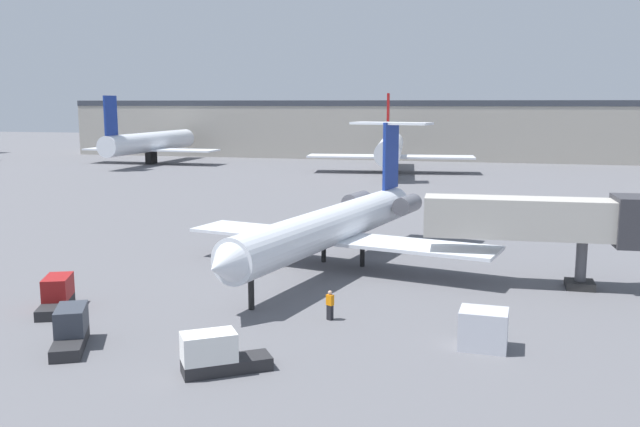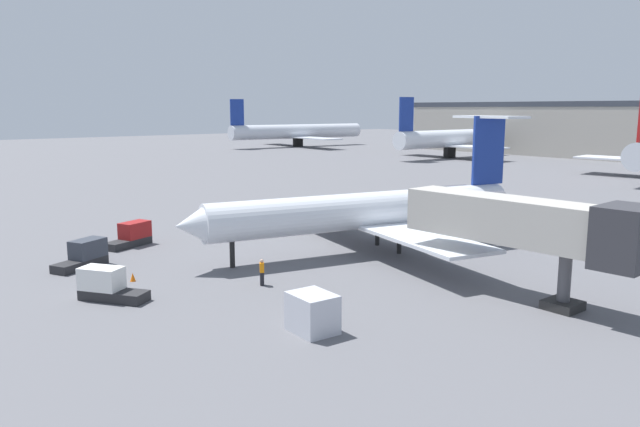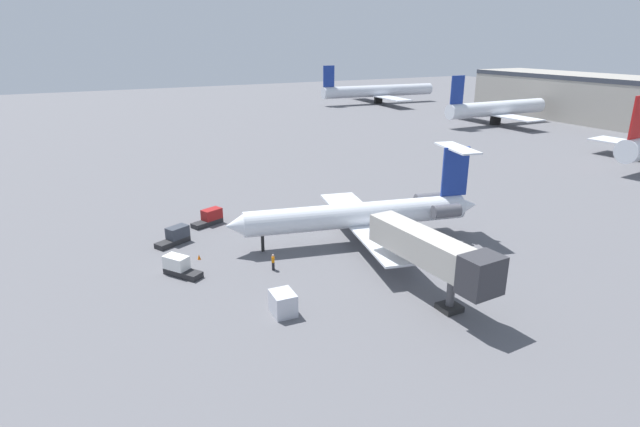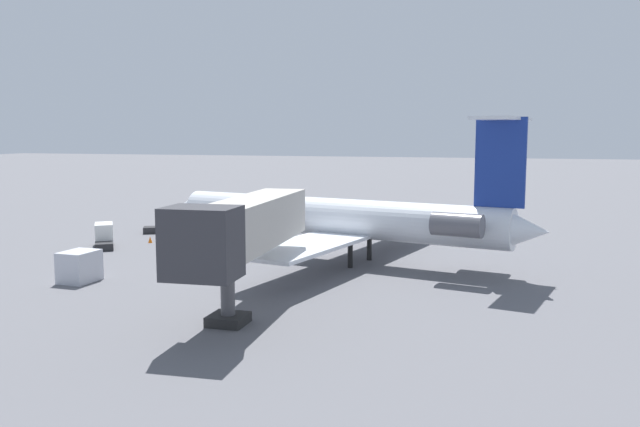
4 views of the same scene
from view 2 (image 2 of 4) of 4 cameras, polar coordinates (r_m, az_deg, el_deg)
The scene contains 11 objects.
ground_plane at distance 50.93m, azimuth 1.77°, elevation -2.73°, with size 400.00×400.00×0.10m, color #5B5B60.
regional_jet at distance 47.43m, azimuth 5.28°, elevation 0.45°, with size 23.89×29.48×10.36m.
jet_bridge at distance 36.56m, azimuth 19.33°, elevation -1.04°, with size 14.46×3.58×6.17m.
ground_crew_marshaller at distance 38.64m, azimuth -5.44°, elevation -5.45°, with size 0.48×0.42×1.69m.
baggage_tug_lead at distance 51.70m, azimuth -17.13°, elevation -1.97°, with size 2.79×4.23×1.90m.
baggage_tug_trailing at distance 37.76m, azimuth -19.24°, elevation -6.36°, with size 4.10×3.39×1.90m.
baggage_tug_spare at distance 45.94m, azimuth -21.09°, elevation -3.64°, with size 3.01×4.21×1.90m.
cargo_container_uld at distance 30.69m, azimuth -0.71°, elevation -9.24°, with size 2.43×1.99×1.96m.
traffic_cone_near at distance 41.28m, azimuth -17.05°, elevation -5.69°, with size 0.36×0.36×0.55m.
parked_airliner_west_end at distance 177.70m, azimuth -2.14°, elevation 7.62°, with size 36.17×42.79×13.39m.
parked_airliner_west_mid at distance 139.70m, azimuth 11.97°, elevation 6.81°, with size 27.19×32.34×13.25m.
Camera 2 is at (37.62, -32.51, 10.99)m, focal length 34.33 mm.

